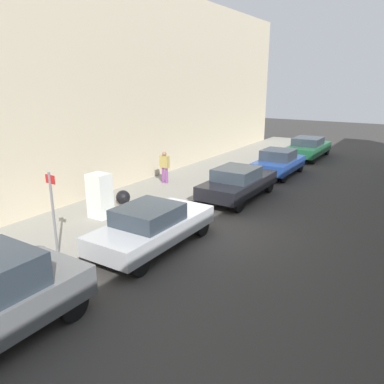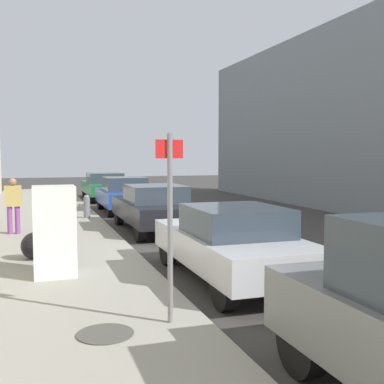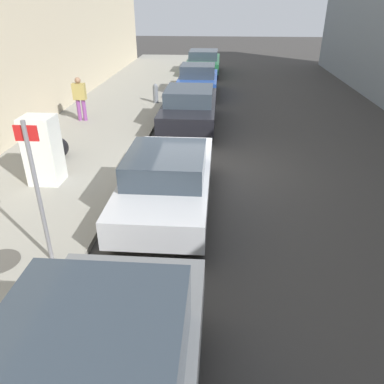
{
  "view_description": "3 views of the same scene",
  "coord_description": "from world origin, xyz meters",
  "px_view_note": "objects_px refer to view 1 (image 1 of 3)",
  "views": [
    {
      "loc": [
        6.03,
        -10.47,
        4.92
      ],
      "look_at": [
        -1.22,
        0.97,
        0.91
      ],
      "focal_mm": 35.0,
      "sensor_mm": 36.0,
      "label": 1
    },
    {
      "loc": [
        -4.07,
        -10.23,
        2.32
      ],
      "look_at": [
        -1.01,
        -0.96,
        1.56
      ],
      "focal_mm": 45.0,
      "sensor_mm": 36.0,
      "label": 2
    },
    {
      "loc": [
        0.4,
        -9.35,
        4.15
      ],
      "look_at": [
        -0.06,
        -3.0,
        0.85
      ],
      "focal_mm": 35.0,
      "sensor_mm": 36.0,
      "label": 3
    }
  ],
  "objects_px": {
    "street_sign_post": "(53,210)",
    "parked_sedan_green": "(308,147)",
    "parked_sedan_silver": "(152,226)",
    "parked_sedan_dark": "(238,182)",
    "parked_hatchback_blue": "(279,162)",
    "fire_hydrant": "(232,169)",
    "discarded_refrigerator": "(100,196)",
    "trash_bag": "(123,197)",
    "pedestrian_walking_far": "(165,165)"
  },
  "relations": [
    {
      "from": "street_sign_post",
      "to": "parked_sedan_green",
      "type": "bearing_deg",
      "value": 84.64
    },
    {
      "from": "parked_sedan_silver",
      "to": "parked_sedan_dark",
      "type": "distance_m",
      "value": 5.97
    },
    {
      "from": "street_sign_post",
      "to": "parked_hatchback_blue",
      "type": "distance_m",
      "value": 13.29
    },
    {
      "from": "fire_hydrant",
      "to": "parked_sedan_dark",
      "type": "bearing_deg",
      "value": -59.5
    },
    {
      "from": "discarded_refrigerator",
      "to": "parked_sedan_green",
      "type": "xyz_separation_m",
      "value": [
        3.09,
        15.81,
        -0.22
      ]
    },
    {
      "from": "trash_bag",
      "to": "pedestrian_walking_far",
      "type": "distance_m",
      "value": 3.68
    },
    {
      "from": "parked_sedan_dark",
      "to": "parked_hatchback_blue",
      "type": "distance_m",
      "value": 5.07
    },
    {
      "from": "discarded_refrigerator",
      "to": "parked_sedan_green",
      "type": "relative_size",
      "value": 0.34
    },
    {
      "from": "fire_hydrant",
      "to": "parked_hatchback_blue",
      "type": "distance_m",
      "value": 2.77
    },
    {
      "from": "parked_hatchback_blue",
      "to": "parked_sedan_green",
      "type": "height_order",
      "value": "parked_hatchback_blue"
    },
    {
      "from": "street_sign_post",
      "to": "parked_sedan_silver",
      "type": "bearing_deg",
      "value": 50.14
    },
    {
      "from": "discarded_refrigerator",
      "to": "parked_sedan_green",
      "type": "distance_m",
      "value": 16.11
    },
    {
      "from": "street_sign_post",
      "to": "parked_sedan_green",
      "type": "distance_m",
      "value": 18.9
    },
    {
      "from": "discarded_refrigerator",
      "to": "fire_hydrant",
      "type": "xyz_separation_m",
      "value": [
        1.39,
        7.98,
        -0.41
      ]
    },
    {
      "from": "trash_bag",
      "to": "parked_hatchback_blue",
      "type": "distance_m",
      "value": 9.26
    },
    {
      "from": "fire_hydrant",
      "to": "trash_bag",
      "type": "bearing_deg",
      "value": -105.15
    },
    {
      "from": "discarded_refrigerator",
      "to": "street_sign_post",
      "type": "distance_m",
      "value": 3.32
    },
    {
      "from": "parked_sedan_silver",
      "to": "trash_bag",
      "type": "bearing_deg",
      "value": 144.49
    },
    {
      "from": "trash_bag",
      "to": "parked_sedan_dark",
      "type": "xyz_separation_m",
      "value": [
        3.44,
        3.52,
        0.33
      ]
    },
    {
      "from": "trash_bag",
      "to": "parked_hatchback_blue",
      "type": "relative_size",
      "value": 0.15
    },
    {
      "from": "parked_sedan_dark",
      "to": "parked_hatchback_blue",
      "type": "xyz_separation_m",
      "value": [
        -0.0,
        5.07,
        -0.02
      ]
    },
    {
      "from": "parked_sedan_silver",
      "to": "fire_hydrant",
      "type": "bearing_deg",
      "value": 100.86
    },
    {
      "from": "fire_hydrant",
      "to": "discarded_refrigerator",
      "type": "bearing_deg",
      "value": -99.88
    },
    {
      "from": "pedestrian_walking_far",
      "to": "parked_sedan_silver",
      "type": "distance_m",
      "value": 7.24
    },
    {
      "from": "parked_hatchback_blue",
      "to": "parked_sedan_green",
      "type": "xyz_separation_m",
      "value": [
        0.0,
        5.65,
        0.01
      ]
    },
    {
      "from": "parked_sedan_silver",
      "to": "parked_sedan_green",
      "type": "relative_size",
      "value": 0.91
    },
    {
      "from": "discarded_refrigerator",
      "to": "parked_sedan_dark",
      "type": "relative_size",
      "value": 0.36
    },
    {
      "from": "trash_bag",
      "to": "parked_sedan_green",
      "type": "distance_m",
      "value": 14.65
    },
    {
      "from": "trash_bag",
      "to": "parked_sedan_silver",
      "type": "distance_m",
      "value": 4.23
    },
    {
      "from": "street_sign_post",
      "to": "pedestrian_walking_far",
      "type": "xyz_separation_m",
      "value": [
        -2.22,
        8.15,
        -0.51
      ]
    },
    {
      "from": "parked_sedan_dark",
      "to": "fire_hydrant",
      "type": "bearing_deg",
      "value": 120.5
    },
    {
      "from": "parked_hatchback_blue",
      "to": "parked_sedan_green",
      "type": "relative_size",
      "value": 0.82
    },
    {
      "from": "parked_sedan_green",
      "to": "parked_sedan_dark",
      "type": "bearing_deg",
      "value": -90.0
    },
    {
      "from": "fire_hydrant",
      "to": "pedestrian_walking_far",
      "type": "bearing_deg",
      "value": -128.97
    },
    {
      "from": "fire_hydrant",
      "to": "parked_sedan_green",
      "type": "bearing_deg",
      "value": 77.74
    },
    {
      "from": "street_sign_post",
      "to": "parked_sedan_dark",
      "type": "distance_m",
      "value": 8.31
    },
    {
      "from": "street_sign_post",
      "to": "parked_sedan_dark",
      "type": "relative_size",
      "value": 0.55
    },
    {
      "from": "discarded_refrigerator",
      "to": "parked_sedan_silver",
      "type": "distance_m",
      "value": 3.22
    },
    {
      "from": "discarded_refrigerator",
      "to": "pedestrian_walking_far",
      "type": "distance_m",
      "value": 5.24
    },
    {
      "from": "street_sign_post",
      "to": "parked_sedan_dark",
      "type": "bearing_deg",
      "value": 77.7
    },
    {
      "from": "street_sign_post",
      "to": "trash_bag",
      "type": "xyz_separation_m",
      "value": [
        -1.67,
        4.56,
        -1.1
      ]
    },
    {
      "from": "fire_hydrant",
      "to": "pedestrian_walking_far",
      "type": "height_order",
      "value": "pedestrian_walking_far"
    },
    {
      "from": "pedestrian_walking_far",
      "to": "parked_sedan_silver",
      "type": "xyz_separation_m",
      "value": [
        3.98,
        -6.04,
        -0.28
      ]
    },
    {
      "from": "fire_hydrant",
      "to": "parked_sedan_green",
      "type": "distance_m",
      "value": 8.01
    },
    {
      "from": "street_sign_post",
      "to": "pedestrian_walking_far",
      "type": "relative_size",
      "value": 1.59
    },
    {
      "from": "street_sign_post",
      "to": "parked_sedan_dark",
      "type": "xyz_separation_m",
      "value": [
        1.76,
        8.09,
        -0.77
      ]
    },
    {
      "from": "parked_hatchback_blue",
      "to": "parked_sedan_green",
      "type": "bearing_deg",
      "value": 90.0
    },
    {
      "from": "pedestrian_walking_far",
      "to": "parked_sedan_dark",
      "type": "relative_size",
      "value": 0.34
    },
    {
      "from": "fire_hydrant",
      "to": "pedestrian_walking_far",
      "type": "relative_size",
      "value": 0.52
    },
    {
      "from": "parked_hatchback_blue",
      "to": "parked_sedan_dark",
      "type": "bearing_deg",
      "value": -90.0
    }
  ]
}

